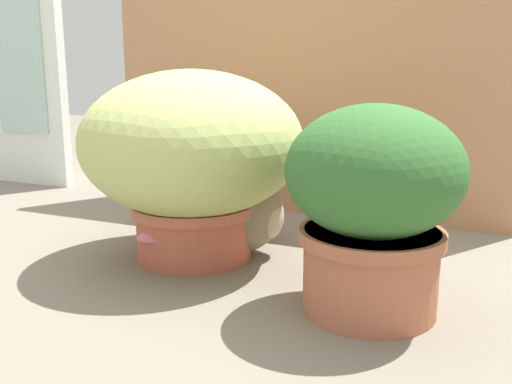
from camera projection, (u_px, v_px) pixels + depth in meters
The scene contains 7 objects.
ground_plane at pixel (202, 262), 1.34m from camera, with size 6.00×6.00×0.00m, color slate.
cardboard_backdrop at pixel (302, 80), 1.70m from camera, with size 1.25×0.03×0.81m, color tan.
window_panel_white at pixel (24, 68), 2.13m from camera, with size 0.36×0.05×0.87m.
grass_planter at pixel (192, 153), 1.32m from camera, with size 0.52×0.52×0.44m.
leafy_planter at pixel (373, 201), 1.03m from camera, with size 0.32×0.32×0.39m.
cat at pixel (236, 205), 1.37m from camera, with size 0.39×0.22×0.32m.
mushroom_ornament_pink at pixel (155, 234), 1.29m from camera, with size 0.08×0.08×0.11m.
Camera 1 is at (0.62, -1.11, 0.45)m, focal length 40.13 mm.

